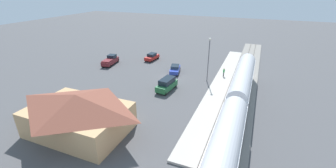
{
  "coord_description": "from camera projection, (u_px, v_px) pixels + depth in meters",
  "views": [
    {
      "loc": [
        -15.41,
        39.77,
        17.16
      ],
      "look_at": [
        -1.52,
        6.01,
        1.0
      ],
      "focal_mm": 23.8,
      "sensor_mm": 36.0,
      "label": 1
    }
  ],
  "objects": [
    {
      "name": "station_building",
      "position": [
        78.0,
        113.0,
        27.63
      ],
      "size": [
        12.71,
        8.89,
        5.23
      ],
      "color": "tan",
      "rests_on": "ground"
    },
    {
      "name": "sedan_blue",
      "position": [
        175.0,
        69.0,
        47.46
      ],
      "size": [
        2.83,
        4.8,
        1.74
      ],
      "color": "#283D9E",
      "rests_on": "ground"
    },
    {
      "name": "platform",
      "position": [
        221.0,
        83.0,
        42.4
      ],
      "size": [
        3.2,
        46.0,
        0.3
      ],
      "color": "#B7B2A8",
      "rests_on": "ground"
    },
    {
      "name": "suv_green",
      "position": [
        167.0,
        84.0,
        39.5
      ],
      "size": [
        2.46,
        5.08,
        2.22
      ],
      "color": "#236638",
      "rests_on": "ground"
    },
    {
      "name": "railway_track",
      "position": [
        243.0,
        87.0,
        41.03
      ],
      "size": [
        4.8,
        70.0,
        0.3
      ],
      "color": "gray",
      "rests_on": "ground"
    },
    {
      "name": "sedan_red",
      "position": [
        152.0,
        57.0,
        55.73
      ],
      "size": [
        2.21,
        4.64,
        1.74
      ],
      "color": "red",
      "rests_on": "ground"
    },
    {
      "name": "passenger_train",
      "position": [
        221.0,
        164.0,
        19.51
      ],
      "size": [
        2.93,
        57.65,
        4.98
      ],
      "color": "silver",
      "rests_on": "railway_track"
    },
    {
      "name": "light_pole_near_platform",
      "position": [
        209.0,
        55.0,
        41.48
      ],
      "size": [
        0.44,
        0.44,
        8.53
      ],
      "color": "#515156",
      "rests_on": "ground"
    },
    {
      "name": "pedestrian_on_platform",
      "position": [
        224.0,
        72.0,
        44.85
      ],
      "size": [
        0.36,
        0.36,
        1.71
      ],
      "color": "#333338",
      "rests_on": "platform"
    },
    {
      "name": "ground_plane",
      "position": [
        172.0,
        76.0,
        45.94
      ],
      "size": [
        200.0,
        200.0,
        0.0
      ],
      "primitive_type": "plane",
      "color": "#4C4C4F"
    },
    {
      "name": "pickup_maroon",
      "position": [
        110.0,
        60.0,
        52.49
      ],
      "size": [
        2.72,
        5.63,
        2.14
      ],
      "color": "maroon",
      "rests_on": "ground"
    }
  ]
}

